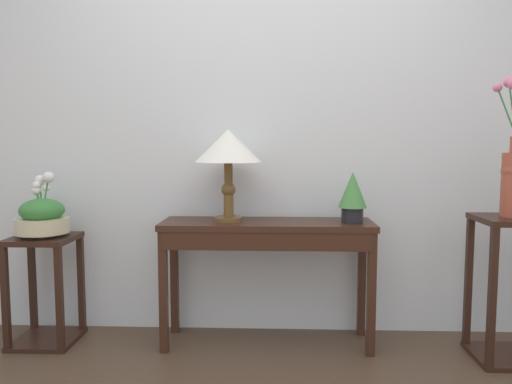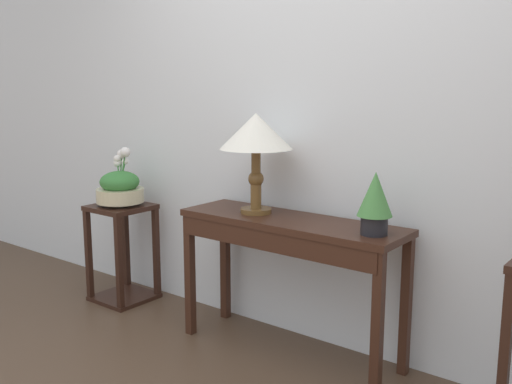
{
  "view_description": "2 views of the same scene",
  "coord_description": "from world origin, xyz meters",
  "px_view_note": "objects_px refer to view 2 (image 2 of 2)",
  "views": [
    {
      "loc": [
        0.05,
        -1.54,
        1.16
      ],
      "look_at": [
        -0.05,
        1.26,
        0.9
      ],
      "focal_mm": 34.41,
      "sensor_mm": 36.0,
      "label": 1
    },
    {
      "loc": [
        1.65,
        -1.13,
        1.4
      ],
      "look_at": [
        -0.22,
        1.26,
        0.84
      ],
      "focal_mm": 40.88,
      "sensor_mm": 36.0,
      "label": 2
    }
  ],
  "objects_px": {
    "console_table": "(288,240)",
    "table_lamp": "(256,136)",
    "pedestal_stand_left": "(123,253)",
    "potted_plant_on_console": "(375,200)",
    "planter_bowl_wide_left": "(120,187)"
  },
  "relations": [
    {
      "from": "table_lamp",
      "to": "planter_bowl_wide_left",
      "type": "bearing_deg",
      "value": -178.4
    },
    {
      "from": "potted_plant_on_console",
      "to": "planter_bowl_wide_left",
      "type": "bearing_deg",
      "value": 179.99
    },
    {
      "from": "table_lamp",
      "to": "potted_plant_on_console",
      "type": "relative_size",
      "value": 1.82
    },
    {
      "from": "console_table",
      "to": "potted_plant_on_console",
      "type": "distance_m",
      "value": 0.55
    },
    {
      "from": "table_lamp",
      "to": "pedestal_stand_left",
      "type": "relative_size",
      "value": 0.83
    },
    {
      "from": "console_table",
      "to": "pedestal_stand_left",
      "type": "height_order",
      "value": "console_table"
    },
    {
      "from": "table_lamp",
      "to": "planter_bowl_wide_left",
      "type": "distance_m",
      "value": 1.15
    },
    {
      "from": "table_lamp",
      "to": "potted_plant_on_console",
      "type": "xyz_separation_m",
      "value": [
        0.7,
        -0.03,
        -0.25
      ]
    },
    {
      "from": "potted_plant_on_console",
      "to": "pedestal_stand_left",
      "type": "height_order",
      "value": "potted_plant_on_console"
    },
    {
      "from": "pedestal_stand_left",
      "to": "planter_bowl_wide_left",
      "type": "bearing_deg",
      "value": 105.26
    },
    {
      "from": "table_lamp",
      "to": "pedestal_stand_left",
      "type": "distance_m",
      "value": 1.36
    },
    {
      "from": "console_table",
      "to": "table_lamp",
      "type": "height_order",
      "value": "table_lamp"
    },
    {
      "from": "potted_plant_on_console",
      "to": "pedestal_stand_left",
      "type": "distance_m",
      "value": 1.87
    },
    {
      "from": "pedestal_stand_left",
      "to": "planter_bowl_wide_left",
      "type": "distance_m",
      "value": 0.44
    },
    {
      "from": "console_table",
      "to": "potted_plant_on_console",
      "type": "height_order",
      "value": "potted_plant_on_console"
    }
  ]
}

